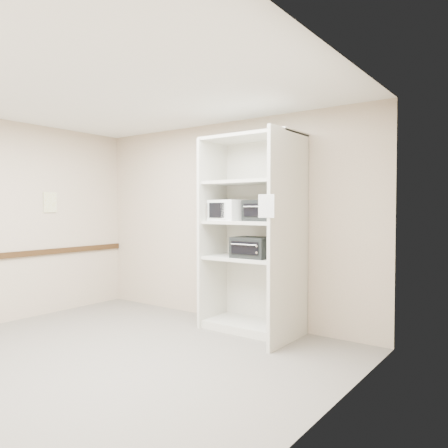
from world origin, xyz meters
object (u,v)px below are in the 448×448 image
Objects in this scene: microwave at (228,210)px; shelving_unit at (255,240)px; toaster_oven_upper at (264,211)px; toaster_oven_lower at (252,247)px.

shelving_unit is at bearing 15.66° from microwave.
shelving_unit is at bearing -162.44° from toaster_oven_upper.
shelving_unit reaches higher than microwave.
shelving_unit is 0.10m from toaster_oven_lower.
toaster_oven_lower is (-0.01, -0.05, -0.08)m from shelving_unit.
microwave is at bearing -168.90° from toaster_oven_upper.
shelving_unit reaches higher than toaster_oven_lower.
microwave is at bearing -172.31° from shelving_unit.
microwave is 0.96× the size of toaster_oven_lower.
shelving_unit is 5.53× the size of microwave.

